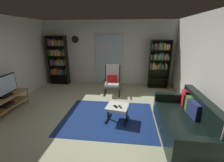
{
  "coord_description": "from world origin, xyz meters",
  "views": [
    {
      "loc": [
        0.88,
        -3.31,
        2.14
      ],
      "look_at": [
        0.4,
        0.86,
        0.77
      ],
      "focal_mm": 24.09,
      "sensor_mm": 36.0,
      "label": 1
    }
  ],
  "objects": [
    {
      "name": "glass_door_panel",
      "position": [
        0.04,
        2.83,
        1.05
      ],
      "size": [
        1.1,
        0.01,
        2.0
      ],
      "primitive_type": "cube",
      "color": "silver"
    },
    {
      "name": "cell_phone",
      "position": [
        0.59,
        -0.04,
        0.41
      ],
      "size": [
        0.14,
        0.15,
        0.01
      ],
      "primitive_type": "cube",
      "rotation": [
        0.0,
        0.0,
        0.64
      ],
      "color": "black",
      "rests_on": "ottoman"
    },
    {
      "name": "area_rug",
      "position": [
        0.4,
        0.11,
        0.0
      ],
      "size": [
        2.35,
        1.85,
        0.01
      ],
      "primitive_type": "cube",
      "color": "navy",
      "rests_on": "ground"
    },
    {
      "name": "bookshelf_near_sofa",
      "position": [
        2.04,
        2.62,
        1.1
      ],
      "size": [
        0.76,
        0.3,
        1.87
      ],
      "color": "black",
      "rests_on": "ground"
    },
    {
      "name": "ottoman",
      "position": [
        0.63,
        0.01,
        0.34
      ],
      "size": [
        0.59,
        0.56,
        0.41
      ],
      "color": "white",
      "rests_on": "ground"
    },
    {
      "name": "wall_clock",
      "position": [
        -1.34,
        2.82,
        1.85
      ],
      "size": [
        0.29,
        0.03,
        0.29
      ],
      "color": "silver"
    },
    {
      "name": "lounge_armchair",
      "position": [
        0.3,
        1.85,
        0.53
      ],
      "size": [
        0.58,
        0.67,
        1.02
      ],
      "color": "black",
      "rests_on": "ground"
    },
    {
      "name": "wall_right",
      "position": [
        2.7,
        0.0,
        1.3
      ],
      "size": [
        0.06,
        6.0,
        2.6
      ],
      "primitive_type": "cube",
      "color": "silver",
      "rests_on": "ground"
    },
    {
      "name": "leather_sofa",
      "position": [
        2.13,
        -0.38,
        0.31
      ],
      "size": [
        0.92,
        1.9,
        0.85
      ],
      "color": "black",
      "rests_on": "ground"
    },
    {
      "name": "ground_plane",
      "position": [
        0.0,
        0.0,
        0.0
      ],
      "size": [
        7.02,
        7.02,
        0.0
      ],
      "primitive_type": "plane",
      "color": "beige"
    },
    {
      "name": "television",
      "position": [
        -2.38,
        0.04,
        0.76
      ],
      "size": [
        0.2,
        0.89,
        0.57
      ],
      "color": "black",
      "rests_on": "tv_stand"
    },
    {
      "name": "tv_remote",
      "position": [
        0.7,
        -0.05,
        0.42
      ],
      "size": [
        0.1,
        0.15,
        0.02
      ],
      "primitive_type": "cube",
      "rotation": [
        0.0,
        0.0,
        0.48
      ],
      "color": "black",
      "rests_on": "ottoman"
    },
    {
      "name": "wall_back",
      "position": [
        0.0,
        2.9,
        1.3
      ],
      "size": [
        5.6,
        0.06,
        2.6
      ],
      "primitive_type": "cube",
      "color": "silver",
      "rests_on": "ground"
    },
    {
      "name": "bookshelf_near_tv",
      "position": [
        -2.07,
        2.64,
        1.08
      ],
      "size": [
        0.78,
        0.3,
        2.0
      ],
      "color": "black",
      "rests_on": "ground"
    },
    {
      "name": "tv_stand",
      "position": [
        -2.38,
        0.03,
        0.32
      ],
      "size": [
        0.48,
        1.32,
        0.49
      ],
      "color": "tan",
      "rests_on": "ground"
    }
  ]
}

